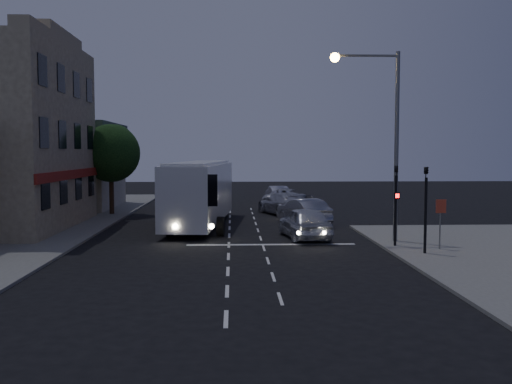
{
  "coord_description": "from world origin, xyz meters",
  "views": [
    {
      "loc": [
        0.18,
        -24.72,
        4.38
      ],
      "look_at": [
        1.47,
        6.4,
        2.2
      ],
      "focal_mm": 40.0,
      "sensor_mm": 36.0,
      "label": 1
    }
  ],
  "objects_px": {
    "tour_bus": "(200,191)",
    "car_extra": "(277,194)",
    "car_sedan_c": "(286,198)",
    "car_sedan_a": "(303,211)",
    "traffic_signal_main": "(396,195)",
    "car_suv": "(305,223)",
    "street_tree": "(111,150)",
    "traffic_signal_side": "(426,199)",
    "regulatory_sign": "(441,216)",
    "streetlight": "(383,124)",
    "car_sedan_b": "(284,203)"
  },
  "relations": [
    {
      "from": "car_suv",
      "to": "car_extra",
      "type": "relative_size",
      "value": 1.1
    },
    {
      "from": "car_sedan_a",
      "to": "regulatory_sign",
      "type": "relative_size",
      "value": 2.16
    },
    {
      "from": "car_sedan_c",
      "to": "traffic_signal_main",
      "type": "height_order",
      "value": "traffic_signal_main"
    },
    {
      "from": "traffic_signal_main",
      "to": "traffic_signal_side",
      "type": "bearing_deg",
      "value": -70.51
    },
    {
      "from": "traffic_signal_side",
      "to": "car_sedan_c",
      "type": "bearing_deg",
      "value": 100.57
    },
    {
      "from": "car_suv",
      "to": "street_tree",
      "type": "bearing_deg",
      "value": -50.55
    },
    {
      "from": "car_sedan_a",
      "to": "regulatory_sign",
      "type": "bearing_deg",
      "value": 98.59
    },
    {
      "from": "regulatory_sign",
      "to": "car_sedan_a",
      "type": "bearing_deg",
      "value": 115.96
    },
    {
      "from": "traffic_signal_main",
      "to": "traffic_signal_side",
      "type": "height_order",
      "value": "same"
    },
    {
      "from": "car_sedan_a",
      "to": "traffic_signal_side",
      "type": "height_order",
      "value": "traffic_signal_side"
    },
    {
      "from": "car_suv",
      "to": "car_sedan_b",
      "type": "relative_size",
      "value": 0.87
    },
    {
      "from": "car_sedan_c",
      "to": "traffic_signal_main",
      "type": "xyz_separation_m",
      "value": [
        3.24,
        -19.12,
        1.66
      ]
    },
    {
      "from": "car_sedan_a",
      "to": "car_sedan_b",
      "type": "relative_size",
      "value": 0.86
    },
    {
      "from": "tour_bus",
      "to": "streetlight",
      "type": "distance_m",
      "value": 12.0
    },
    {
      "from": "car_suv",
      "to": "streetlight",
      "type": "bearing_deg",
      "value": 148.03
    },
    {
      "from": "tour_bus",
      "to": "streetlight",
      "type": "xyz_separation_m",
      "value": [
        9.08,
        -6.93,
        3.67
      ]
    },
    {
      "from": "car_sedan_a",
      "to": "traffic_signal_main",
      "type": "height_order",
      "value": "traffic_signal_main"
    },
    {
      "from": "streetlight",
      "to": "street_tree",
      "type": "bearing_deg",
      "value": 140.49
    },
    {
      "from": "regulatory_sign",
      "to": "streetlight",
      "type": "height_order",
      "value": "streetlight"
    },
    {
      "from": "car_sedan_c",
      "to": "car_extra",
      "type": "bearing_deg",
      "value": -67.19
    },
    {
      "from": "car_sedan_c",
      "to": "street_tree",
      "type": "distance_m",
      "value": 13.99
    },
    {
      "from": "streetlight",
      "to": "tour_bus",
      "type": "bearing_deg",
      "value": 142.64
    },
    {
      "from": "car_sedan_c",
      "to": "car_sedan_a",
      "type": "bearing_deg",
      "value": 110.59
    },
    {
      "from": "regulatory_sign",
      "to": "car_suv",
      "type": "bearing_deg",
      "value": 143.61
    },
    {
      "from": "regulatory_sign",
      "to": "street_tree",
      "type": "bearing_deg",
      "value": 138.92
    },
    {
      "from": "car_sedan_c",
      "to": "streetlight",
      "type": "relative_size",
      "value": 0.61
    },
    {
      "from": "traffic_signal_main",
      "to": "street_tree",
      "type": "distance_m",
      "value": 21.38
    },
    {
      "from": "car_sedan_b",
      "to": "street_tree",
      "type": "distance_m",
      "value": 12.54
    },
    {
      "from": "car_sedan_b",
      "to": "car_extra",
      "type": "xyz_separation_m",
      "value": [
        0.32,
        10.1,
        -0.09
      ]
    },
    {
      "from": "tour_bus",
      "to": "car_extra",
      "type": "relative_size",
      "value": 2.91
    },
    {
      "from": "car_sedan_a",
      "to": "street_tree",
      "type": "distance_m",
      "value": 14.29
    },
    {
      "from": "tour_bus",
      "to": "street_tree",
      "type": "relative_size",
      "value": 2.04
    },
    {
      "from": "car_suv",
      "to": "traffic_signal_main",
      "type": "distance_m",
      "value": 5.1
    },
    {
      "from": "tour_bus",
      "to": "car_extra",
      "type": "distance_m",
      "value": 16.93
    },
    {
      "from": "car_sedan_c",
      "to": "traffic_signal_side",
      "type": "relative_size",
      "value": 1.34
    },
    {
      "from": "tour_bus",
      "to": "traffic_signal_main",
      "type": "height_order",
      "value": "traffic_signal_main"
    },
    {
      "from": "tour_bus",
      "to": "car_suv",
      "type": "distance_m",
      "value": 7.8
    },
    {
      "from": "traffic_signal_main",
      "to": "streetlight",
      "type": "relative_size",
      "value": 0.46
    },
    {
      "from": "car_suv",
      "to": "car_sedan_a",
      "type": "height_order",
      "value": "car_suv"
    },
    {
      "from": "car_extra",
      "to": "traffic_signal_main",
      "type": "xyz_separation_m",
      "value": [
        3.5,
        -24.19,
        1.71
      ]
    },
    {
      "from": "car_suv",
      "to": "street_tree",
      "type": "relative_size",
      "value": 0.77
    },
    {
      "from": "car_sedan_a",
      "to": "traffic_signal_main",
      "type": "relative_size",
      "value": 1.16
    },
    {
      "from": "car_extra",
      "to": "regulatory_sign",
      "type": "bearing_deg",
      "value": 95.37
    },
    {
      "from": "regulatory_sign",
      "to": "car_sedan_b",
      "type": "bearing_deg",
      "value": 110.08
    },
    {
      "from": "tour_bus",
      "to": "traffic_signal_main",
      "type": "xyz_separation_m",
      "value": [
        9.34,
        -8.35,
        0.36
      ]
    },
    {
      "from": "car_suv",
      "to": "traffic_signal_main",
      "type": "relative_size",
      "value": 1.17
    },
    {
      "from": "tour_bus",
      "to": "car_sedan_c",
      "type": "bearing_deg",
      "value": 65.78
    },
    {
      "from": "tour_bus",
      "to": "car_sedan_b",
      "type": "relative_size",
      "value": 2.28
    },
    {
      "from": "tour_bus",
      "to": "car_sedan_a",
      "type": "xyz_separation_m",
      "value": [
        6.23,
        0.5,
        -1.28
      ]
    },
    {
      "from": "car_suv",
      "to": "traffic_signal_main",
      "type": "xyz_separation_m",
      "value": [
        3.78,
        -3.02,
        1.6
      ]
    }
  ]
}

